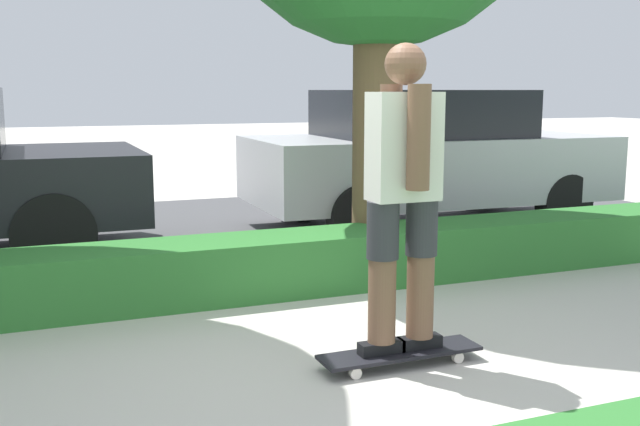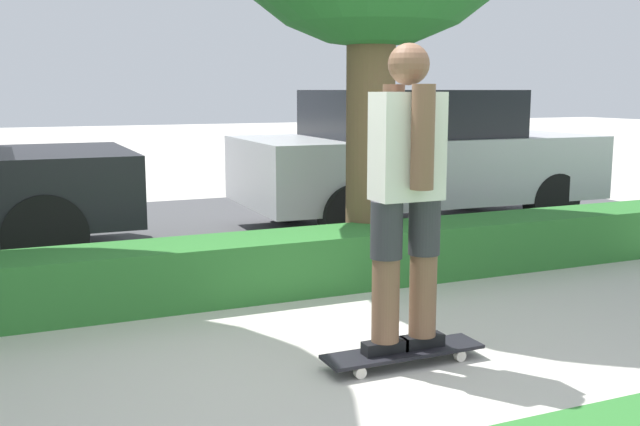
# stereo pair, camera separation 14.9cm
# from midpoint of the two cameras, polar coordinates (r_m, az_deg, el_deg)

# --- Properties ---
(ground_plane) EXTENTS (60.00, 60.00, 0.00)m
(ground_plane) POSITION_cam_midpoint_polar(r_m,az_deg,el_deg) (4.32, 2.44, -11.48)
(ground_plane) COLOR #BCB7AD
(street_asphalt) EXTENTS (12.49, 5.00, 0.01)m
(street_asphalt) POSITION_cam_midpoint_polar(r_m,az_deg,el_deg) (8.20, -9.78, -1.56)
(street_asphalt) COLOR #474749
(street_asphalt) RESTS_ON ground_plane
(hedge_row) EXTENTS (12.49, 0.60, 0.44)m
(hedge_row) POSITION_cam_midpoint_polar(r_m,az_deg,el_deg) (5.69, -4.23, -4.06)
(hedge_row) COLOR #2D702D
(hedge_row) RESTS_ON ground_plane
(skateboard) EXTENTS (0.95, 0.24, 0.08)m
(skateboard) POSITION_cam_midpoint_polar(r_m,az_deg,el_deg) (4.32, 7.13, -10.56)
(skateboard) COLOR black
(skateboard) RESTS_ON ground_plane
(skater_person) EXTENTS (0.50, 0.44, 1.70)m
(skater_person) POSITION_cam_midpoint_polar(r_m,az_deg,el_deg) (4.10, 7.39, 1.65)
(skater_person) COLOR black
(skater_person) RESTS_ON skateboard
(parked_car_middle) EXTENTS (4.06, 1.89, 1.54)m
(parked_car_middle) POSITION_cam_midpoint_polar(r_m,az_deg,el_deg) (8.57, 8.60, 4.30)
(parked_car_middle) COLOR #B7B7BC
(parked_car_middle) RESTS_ON ground_plane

